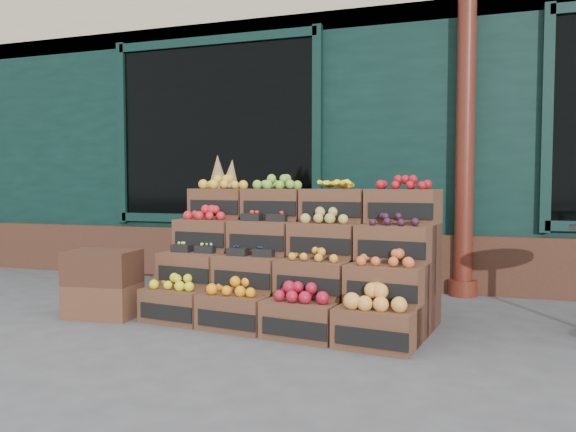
% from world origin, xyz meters
% --- Properties ---
extents(ground, '(60.00, 60.00, 0.00)m').
position_xyz_m(ground, '(0.00, 0.00, 0.00)').
color(ground, '#4C4C4F').
rests_on(ground, ground).
extents(shop_facade, '(12.00, 6.24, 4.80)m').
position_xyz_m(shop_facade, '(0.00, 5.11, 2.40)').
color(shop_facade, black).
rests_on(shop_facade, ground).
extents(crate_display, '(2.34, 1.36, 1.39)m').
position_xyz_m(crate_display, '(-0.10, 0.55, 0.43)').
color(crate_display, '#51301F').
rests_on(crate_display, ground).
extents(spare_crates, '(0.61, 0.45, 0.57)m').
position_xyz_m(spare_crates, '(-1.66, 0.13, 0.28)').
color(spare_crates, '#51301F').
rests_on(spare_crates, ground).
extents(shopkeeper, '(0.76, 0.56, 1.94)m').
position_xyz_m(shopkeeper, '(-1.76, 2.61, 0.97)').
color(shopkeeper, '#134424').
rests_on(shopkeeper, ground).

